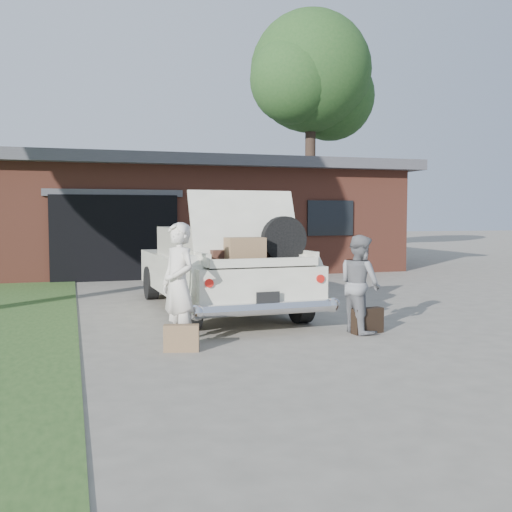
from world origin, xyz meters
name	(u,v)px	position (x,y,z in m)	size (l,w,h in m)	color
ground	(269,339)	(0.00, 0.00, 0.00)	(90.00, 90.00, 0.00)	gray
house	(186,215)	(0.98, 11.47, 1.67)	(12.80, 7.80, 3.30)	brown
tree_right	(312,80)	(7.21, 15.92, 7.32)	(5.79, 5.04, 10.18)	#38281E
sedan	(218,268)	(-0.09, 2.63, 0.76)	(2.22, 5.25, 2.08)	white
woman_left	(178,284)	(-1.25, -0.05, 0.80)	(0.58, 0.38, 1.60)	silver
woman_right	(360,284)	(1.39, 0.04, 0.71)	(0.69, 0.54, 1.41)	slate
suitcase_left	(181,338)	(-1.28, -0.40, 0.17)	(0.44, 0.14, 0.34)	olive
suitcase_right	(367,321)	(1.47, -0.06, 0.18)	(0.47, 0.15, 0.37)	black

